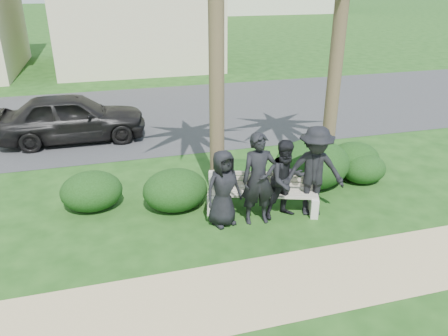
{
  "coord_description": "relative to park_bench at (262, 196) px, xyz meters",
  "views": [
    {
      "loc": [
        -2.98,
        -6.9,
        4.48
      ],
      "look_at": [
        -0.79,
        1.0,
        0.85
      ],
      "focal_mm": 35.0,
      "sensor_mm": 36.0,
      "label": 1
    }
  ],
  "objects": [
    {
      "name": "hedge_c",
      "position": [
        -0.16,
        1.11,
        0.01
      ],
      "size": [
        1.11,
        0.91,
        0.72
      ],
      "primitive_type": "ellipsoid",
      "color": "black",
      "rests_on": "ground"
    },
    {
      "name": "car_a",
      "position": [
        -3.86,
        5.47,
        0.35
      ],
      "size": [
        4.14,
        1.68,
        1.41
      ],
      "primitive_type": "imported",
      "rotation": [
        0.0,
        0.0,
        1.57
      ],
      "color": "black",
      "rests_on": "ground"
    },
    {
      "name": "hedge_d",
      "position": [
        1.52,
        0.84,
        0.22
      ],
      "size": [
        1.74,
        1.44,
        1.14
      ],
      "primitive_type": "ellipsoid",
      "color": "black",
      "rests_on": "ground"
    },
    {
      "name": "man_d",
      "position": [
        0.95,
        -0.35,
        0.58
      ],
      "size": [
        1.33,
        0.94,
        1.87
      ],
      "primitive_type": "imported",
      "rotation": [
        0.0,
        0.0,
        -0.22
      ],
      "color": "black",
      "rests_on": "ground"
    },
    {
      "name": "asphalt_street",
      "position": [
        0.11,
        7.46,
        -0.35
      ],
      "size": [
        160.0,
        8.0,
        0.01
      ],
      "primitive_type": "cube",
      "color": "#2D2D30",
      "rests_on": "ground"
    },
    {
      "name": "man_b",
      "position": [
        -0.22,
        -0.37,
        0.57
      ],
      "size": [
        0.7,
        0.49,
        1.85
      ],
      "primitive_type": "imported",
      "rotation": [
        0.0,
        0.0,
        -0.07
      ],
      "color": "black",
      "rests_on": "ground"
    },
    {
      "name": "footpath",
      "position": [
        0.11,
        -2.34,
        -0.35
      ],
      "size": [
        30.0,
        1.6,
        0.01
      ],
      "primitive_type": "cube",
      "color": "tan",
      "rests_on": "ground"
    },
    {
      "name": "hedge_b",
      "position": [
        -1.68,
        0.62,
        0.09
      ],
      "size": [
        1.34,
        1.11,
        0.88
      ],
      "primitive_type": "ellipsoid",
      "color": "black",
      "rests_on": "ground"
    },
    {
      "name": "hedge_a",
      "position": [
        -3.36,
        1.08,
        0.06
      ],
      "size": [
        1.26,
        1.04,
        0.82
      ],
      "primitive_type": "ellipsoid",
      "color": "black",
      "rests_on": "ground"
    },
    {
      "name": "park_bench",
      "position": [
        0.0,
        0.0,
        0.0
      ],
      "size": [
        2.39,
        1.22,
        0.78
      ],
      "rotation": [
        0.0,
        0.0,
        -0.34
      ],
      "color": "#AEA592",
      "rests_on": "ground"
    },
    {
      "name": "man_c",
      "position": [
        0.36,
        -0.32,
        0.46
      ],
      "size": [
        0.87,
        0.73,
        1.63
      ],
      "primitive_type": "imported",
      "rotation": [
        0.0,
        0.0,
        0.15
      ],
      "color": "black",
      "rests_on": "ground"
    },
    {
      "name": "hedge_e",
      "position": [
        2.8,
        0.7,
        -0.01
      ],
      "size": [
        1.05,
        0.87,
        0.69
      ],
      "primitive_type": "ellipsoid",
      "color": "black",
      "rests_on": "ground"
    },
    {
      "name": "ground",
      "position": [
        0.11,
        -0.54,
        -0.35
      ],
      "size": [
        160.0,
        160.0,
        0.0
      ],
      "primitive_type": "plane",
      "color": "#173D11",
      "rests_on": "ground"
    },
    {
      "name": "man_a",
      "position": [
        -0.89,
        -0.27,
        0.42
      ],
      "size": [
        0.86,
        0.69,
        1.54
      ],
      "primitive_type": "imported",
      "rotation": [
        0.0,
        0.0,
        0.3
      ],
      "color": "black",
      "rests_on": "ground"
    },
    {
      "name": "hedge_f",
      "position": [
        2.75,
        1.1,
        0.07
      ],
      "size": [
        1.3,
        1.07,
        0.85
      ],
      "primitive_type": "ellipsoid",
      "color": "black",
      "rests_on": "ground"
    }
  ]
}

